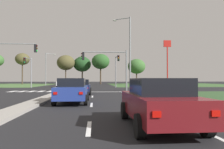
{
  "coord_description": "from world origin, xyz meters",
  "views": [
    {
      "loc": [
        3.67,
        -2.45,
        1.52
      ],
      "look_at": [
        6.29,
        29.13,
        2.22
      ],
      "focal_mm": 34.08,
      "sensor_mm": 36.0,
      "label": 1
    }
  ],
  "objects": [
    {
      "name": "traffic_signal_far_right",
      "position": [
        7.6,
        34.86,
        3.97
      ],
      "size": [
        0.32,
        4.87,
        5.75
      ],
      "color": "gray",
      "rests_on": "ground"
    },
    {
      "name": "edge_line_right",
      "position": [
        6.85,
        12.0,
        0.01
      ],
      "size": [
        0.14,
        24.0,
        0.01
      ],
      "primitive_type": "cube",
      "color": "silver",
      "rests_on": "ground"
    },
    {
      "name": "treeline_second",
      "position": [
        -17.21,
        61.14,
        7.34
      ],
      "size": [
        4.03,
        4.03,
        9.11
      ],
      "color": "#423323",
      "rests_on": "ground"
    },
    {
      "name": "grass_verge_far_right",
      "position": [
        25.5,
        54.5,
        0.0
      ],
      "size": [
        35.0,
        35.0,
        0.01
      ],
      "primitive_type": "cube",
      "color": "#385B2D",
      "rests_on": "ground"
    },
    {
      "name": "stop_bar_near",
      "position": [
        3.8,
        23.0,
        0.01
      ],
      "size": [
        6.4,
        0.5,
        0.01
      ],
      "primitive_type": "cube",
      "color": "silver",
      "rests_on": "ground"
    },
    {
      "name": "car_navy_second",
      "position": [
        2.3,
        19.14,
        0.77
      ],
      "size": [
        2.06,
        4.46,
        1.5
      ],
      "color": "#161E47",
      "rests_on": "ground"
    },
    {
      "name": "pedestrian_at_median",
      "position": [
        -0.12,
        43.99,
        1.15
      ],
      "size": [
        0.34,
        0.34,
        1.68
      ],
      "rotation": [
        0.0,
        0.0,
        3.64
      ],
      "color": "maroon",
      "rests_on": "median_island_far"
    },
    {
      "name": "car_black_near",
      "position": [
        -2.27,
        52.58,
        0.76
      ],
      "size": [
        1.94,
        4.18,
        1.48
      ],
      "rotation": [
        0.0,
        0.0,
        3.14
      ],
      "color": "black",
      "rests_on": "ground"
    },
    {
      "name": "crosswalk_bar_near",
      "position": [
        -6.4,
        24.8,
        0.01
      ],
      "size": [
        0.7,
        2.8,
        0.01
      ],
      "primitive_type": "cube",
      "color": "silver",
      "rests_on": "ground"
    },
    {
      "name": "crosswalk_bar_fourth",
      "position": [
        -2.95,
        24.8,
        0.01
      ],
      "size": [
        0.7,
        2.8,
        0.01
      ],
      "primitive_type": "cube",
      "color": "silver",
      "rests_on": "ground"
    },
    {
      "name": "traffic_signal_near_left",
      "position": [
        -6.0,
        23.4,
        4.09
      ],
      "size": [
        4.61,
        0.32,
        5.97
      ],
      "color": "gray",
      "rests_on": "ground"
    },
    {
      "name": "treeline_seventh",
      "position": [
        16.64,
        62.08,
        5.47
      ],
      "size": [
        5.37,
        5.37,
        7.77
      ],
      "color": "#423323",
      "rests_on": "ground"
    },
    {
      "name": "street_lamp_second",
      "position": [
        8.2,
        25.44,
        5.48
      ],
      "size": [
        2.32,
        1.38,
        9.81
      ],
      "color": "gray",
      "rests_on": "ground"
    },
    {
      "name": "car_blue_fourth",
      "position": [
        2.27,
        11.33,
        0.81
      ],
      "size": [
        2.02,
        4.45,
        1.58
      ],
      "color": "navy",
      "rests_on": "ground"
    },
    {
      "name": "median_island_near",
      "position": [
        0.0,
        11.0,
        0.07
      ],
      "size": [
        1.2,
        22.0,
        0.14
      ],
      "primitive_type": "cube",
      "color": "gray",
      "rests_on": "ground"
    },
    {
      "name": "median_island_far",
      "position": [
        0.0,
        55.0,
        0.07
      ],
      "size": [
        1.2,
        36.0,
        0.14
      ],
      "primitive_type": "cube",
      "color": "gray",
      "rests_on": "ground"
    },
    {
      "name": "car_maroon_fifth",
      "position": [
        5.71,
        4.26,
        0.79
      ],
      "size": [
        2.01,
        4.31,
        1.55
      ],
      "color": "maroon",
      "rests_on": "ground"
    },
    {
      "name": "lane_dash_third",
      "position": [
        3.5,
        16.23,
        0.01
      ],
      "size": [
        0.14,
        2.0,
        0.01
      ],
      "primitive_type": "cube",
      "color": "silver",
      "rests_on": "ground"
    },
    {
      "name": "fastfood_pole_sign",
      "position": [
        21.37,
        47.82,
        8.05
      ],
      "size": [
        1.8,
        0.4,
        10.99
      ],
      "color": "red",
      "rests_on": "ground"
    },
    {
      "name": "lane_dash_near",
      "position": [
        3.5,
        4.23,
        0.01
      ],
      "size": [
        0.14,
        2.0,
        0.01
      ],
      "primitive_type": "cube",
      "color": "silver",
      "rests_on": "ground"
    },
    {
      "name": "treeline_fourth",
      "position": [
        -0.07,
        63.56,
        6.85
      ],
      "size": [
        3.98,
        3.98,
        8.6
      ],
      "color": "#423323",
      "rests_on": "ground"
    },
    {
      "name": "traffic_signal_near_right",
      "position": [
        5.42,
        23.4,
        3.58
      ],
      "size": [
        5.63,
        0.32,
        5.09
      ],
      "color": "gray",
      "rests_on": "ground"
    },
    {
      "name": "crosswalk_bar_third",
      "position": [
        -4.1,
        24.8,
        0.01
      ],
      "size": [
        0.7,
        2.8,
        0.01
      ],
      "primitive_type": "cube",
      "color": "silver",
      "rests_on": "ground"
    },
    {
      "name": "car_grey_third",
      "position": [
        -2.25,
        60.61,
        0.78
      ],
      "size": [
        2.03,
        4.24,
        1.52
      ],
      "rotation": [
        0.0,
        0.0,
        3.14
      ],
      "color": "slate",
      "rests_on": "ground"
    },
    {
      "name": "treeline_third",
      "position": [
        -4.8,
        61.4,
        6.43
      ],
      "size": [
        5.24,
        5.24,
        8.67
      ],
      "color": "#423323",
      "rests_on": "ground"
    },
    {
      "name": "ground_plane",
      "position": [
        0.0,
        30.0,
        0.0
      ],
      "size": [
        200.0,
        200.0,
        0.0
      ],
      "primitive_type": "plane",
      "color": "black"
    },
    {
      "name": "crosswalk_bar_fifth",
      "position": [
        -1.8,
        24.8,
        0.01
      ],
      "size": [
        0.7,
        2.8,
        0.01
      ],
      "primitive_type": "cube",
      "color": "silver",
      "rests_on": "ground"
    },
    {
      "name": "crosswalk_bar_sixth",
      "position": [
        -0.65,
        24.8,
        0.01
      ],
      "size": [
        0.7,
        2.8,
        0.01
      ],
      "primitive_type": "cube",
      "color": "silver",
      "rests_on": "ground"
    },
    {
      "name": "traffic_signal_far_left",
      "position": [
        -7.6,
        35.12,
        3.65
      ],
      "size": [
        0.32,
        4.08,
        5.32
      ],
      "color": "gray",
      "rests_on": "ground"
    },
    {
      "name": "treeline_sixth",
      "position": [
        5.5,
        60.55,
        6.76
      ],
      "size": [
        5.29,
        5.29,
        9.03
      ],
      "color": "#423323",
      "rests_on": "ground"
    },
    {
      "name": "treeline_fifth",
      "position": [
        -0.12,
        63.89,
        6.15
      ],
      "size": [
        5.44,
        5.44,
        8.47
      ],
      "color": "#423323",
      "rests_on": "ground"
    },
    {
      "name": "car_white_sixth",
      "position": [
        -2.26,
        38.44,
        0.82
      ],
      "size": [
        2.05,
        4.4,
        1.61
      ],
      "rotation": [
        0.0,
        0.0,
        3.14
      ],
      "color": "silver",
      "rests_on": "ground"
    },
    {
      "name": "crosswalk_bar_second",
      "position": [
        -5.25,
        24.8,
        0.01
      ],
      "size": [
        0.7,
        2.8,
        0.01
      ],
      "primitive_type": "cube",
      "color": "silver",
      "rests_on": "ground"
    },
    {
      "name": "lane_dash_second",
      "position": [
        3.5,
        10.23,
        0.01
      ],
      "size": [
        0.14,
        2.0,
        0.01
      ],
      "primitive_type": "cube",
      "color": "silver",
      "rests_on": "ground"
    },
    {
      "name": "street_lamp_third",
      "position": [
        -8.17,
        51.59,
        4.59
      ],
      "size": [
        2.29,
        1.62,
        8.05
      ],
      "color": "gray",
      "rests_on": "ground"
    }
  ]
}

